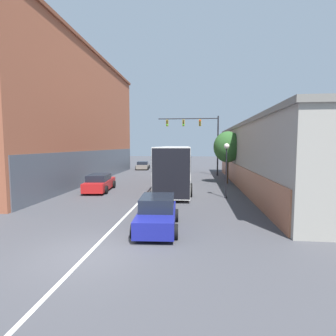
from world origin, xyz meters
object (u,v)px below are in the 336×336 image
object	(u,v)px
bus	(175,165)
parked_car_left_mid	(100,183)
street_tree_near	(228,147)
traffic_signal_gantry	(199,132)
parked_car_left_near	(143,166)
street_lamp	(226,162)
hatchback_foreground	(157,214)

from	to	relation	value
bus	parked_car_left_mid	distance (m)	6.54
parked_car_left_mid	street_tree_near	world-z (taller)	street_tree_near
traffic_signal_gantry	parked_car_left_mid	bearing A→B (deg)	-124.17
bus	traffic_signal_gantry	world-z (taller)	traffic_signal_gantry
bus	traffic_signal_gantry	size ratio (longest dim) A/B	1.72
street_tree_near	traffic_signal_gantry	bearing A→B (deg)	111.83
parked_car_left_near	traffic_signal_gantry	xyz separation A→B (m)	(8.53, -7.32, 4.79)
traffic_signal_gantry	street_tree_near	distance (m)	7.48
bus	traffic_signal_gantry	bearing A→B (deg)	-14.64
parked_car_left_mid	street_lamp	bearing A→B (deg)	-106.23
bus	hatchback_foreground	world-z (taller)	bus
hatchback_foreground	traffic_signal_gantry	world-z (taller)	traffic_signal_gantry
bus	hatchback_foreground	size ratio (longest dim) A/B	3.17
parked_car_left_near	parked_car_left_mid	xyz separation A→B (m)	(0.31, -19.42, 0.08)
parked_car_left_near	hatchback_foreground	bearing A→B (deg)	-172.86
street_tree_near	hatchback_foreground	bearing A→B (deg)	-108.35
bus	street_lamp	distance (m)	5.65
street_lamp	traffic_signal_gantry	bearing A→B (deg)	97.17
hatchback_foreground	street_tree_near	bearing A→B (deg)	-21.77
bus	traffic_signal_gantry	distance (m)	10.70
street_tree_near	street_lamp	bearing A→B (deg)	-97.52
parked_car_left_near	street_lamp	size ratio (longest dim) A/B	1.08
bus	parked_car_left_near	size ratio (longest dim) A/B	3.04
parked_car_left_mid	street_tree_near	xyz separation A→B (m)	(10.91, 5.36, 2.90)
traffic_signal_gantry	street_tree_near	world-z (taller)	traffic_signal_gantry
hatchback_foreground	street_lamp	size ratio (longest dim) A/B	1.04
parked_car_left_near	street_tree_near	xyz separation A→B (m)	(11.23, -14.06, 2.98)
hatchback_foreground	parked_car_left_mid	bearing A→B (deg)	30.20
parked_car_left_mid	traffic_signal_gantry	distance (m)	15.36
bus	parked_car_left_mid	world-z (taller)	bus
parked_car_left_mid	traffic_signal_gantry	xyz separation A→B (m)	(8.21, 12.10, 4.71)
street_tree_near	bus	bearing A→B (deg)	-146.99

